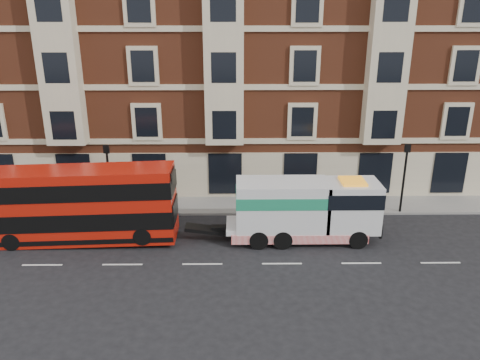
# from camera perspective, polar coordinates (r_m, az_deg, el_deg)

# --- Properties ---
(ground) EXTENTS (120.00, 120.00, 0.00)m
(ground) POSITION_cam_1_polar(r_m,az_deg,el_deg) (23.87, -4.61, -10.19)
(ground) COLOR black
(ground) RESTS_ON ground
(sidewalk) EXTENTS (90.00, 3.00, 0.15)m
(sidewalk) POSITION_cam_1_polar(r_m,az_deg,el_deg) (30.56, -3.71, -3.08)
(sidewalk) COLOR slate
(sidewalk) RESTS_ON ground
(victorian_terrace) EXTENTS (45.00, 12.00, 20.40)m
(victorian_terrace) POSITION_cam_1_polar(r_m,az_deg,el_deg) (35.74, -2.61, 16.72)
(victorian_terrace) COLOR brown
(victorian_terrace) RESTS_ON ground
(lamp_post_west) EXTENTS (0.35, 0.15, 4.35)m
(lamp_post_west) POSITION_cam_1_polar(r_m,az_deg,el_deg) (29.40, -15.71, 0.69)
(lamp_post_west) COLOR black
(lamp_post_west) RESTS_ON sidewalk
(lamp_post_east) EXTENTS (0.35, 0.15, 4.35)m
(lamp_post_east) POSITION_cam_1_polar(r_m,az_deg,el_deg) (30.21, 19.42, 0.79)
(lamp_post_east) COLOR black
(lamp_post_east) RESTS_ON sidewalk
(double_decker_bus) EXTENTS (10.25, 2.35, 4.15)m
(double_decker_bus) POSITION_cam_1_polar(r_m,az_deg,el_deg) (26.60, -18.98, -2.76)
(double_decker_bus) COLOR #B9170A
(double_decker_bus) RESTS_ON ground
(tow_truck) EXTENTS (8.21, 2.43, 3.42)m
(tow_truck) POSITION_cam_1_polar(r_m,az_deg,el_deg) (25.66, 7.66, -3.57)
(tow_truck) COLOR silver
(tow_truck) RESTS_ON ground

